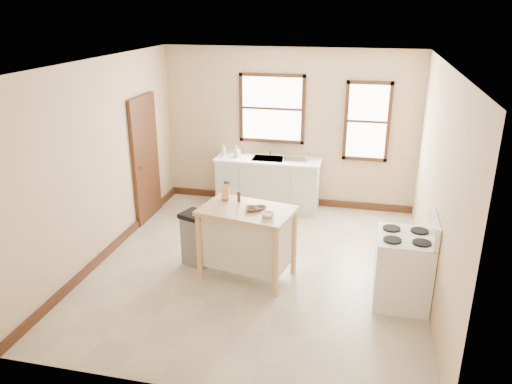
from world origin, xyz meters
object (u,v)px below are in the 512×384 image
at_px(soap_bottle_a, 224,150).
at_px(gas_stove, 404,259).
at_px(bowl_b, 260,208).
at_px(bowl_a, 251,209).
at_px(dish_rack, 296,157).
at_px(soap_bottle_b, 237,152).
at_px(bowl_c, 267,215).
at_px(pepper_grinder, 239,197).
at_px(kitchen_island, 247,243).
at_px(knife_block, 225,192).
at_px(trash_bin, 197,239).

xyz_separation_m(soap_bottle_a, gas_stove, (3.03, -2.64, -0.45)).
xyz_separation_m(bowl_b, gas_stove, (1.82, -0.22, -0.41)).
height_order(bowl_a, bowl_b, bowl_a).
relative_size(dish_rack, bowl_a, 2.42).
height_order(soap_bottle_b, dish_rack, soap_bottle_b).
xyz_separation_m(bowl_b, bowl_c, (0.14, -0.21, 0.01)).
relative_size(bowl_c, gas_stove, 0.15).
xyz_separation_m(pepper_grinder, bowl_b, (0.34, -0.20, -0.06)).
height_order(soap_bottle_a, dish_rack, soap_bottle_a).
bearing_deg(bowl_b, dish_rack, 87.69).
relative_size(soap_bottle_b, bowl_c, 1.16).
bearing_deg(bowl_c, gas_stove, -0.11).
height_order(dish_rack, pepper_grinder, pepper_grinder).
distance_m(kitchen_island, gas_stove, 2.01).
relative_size(soap_bottle_a, pepper_grinder, 1.45).
relative_size(bowl_a, bowl_c, 1.02).
bearing_deg(bowl_b, bowl_c, -57.36).
xyz_separation_m(knife_block, pepper_grinder, (0.20, -0.05, -0.03)).
bearing_deg(soap_bottle_a, dish_rack, 6.84).
distance_m(kitchen_island, bowl_b, 0.54).
distance_m(kitchen_island, knife_block, 0.74).
distance_m(soap_bottle_b, kitchen_island, 2.60).
bearing_deg(kitchen_island, dish_rack, 94.88).
height_order(soap_bottle_a, gas_stove, gas_stove).
height_order(pepper_grinder, trash_bin, pepper_grinder).
distance_m(soap_bottle_b, gas_stove, 3.84).
height_order(bowl_c, gas_stove, gas_stove).
relative_size(knife_block, pepper_grinder, 1.33).
xyz_separation_m(soap_bottle_a, trash_bin, (0.27, -2.29, -0.64)).
distance_m(bowl_b, trash_bin, 1.12).
xyz_separation_m(kitchen_island, trash_bin, (-0.76, 0.15, -0.10)).
distance_m(bowl_b, gas_stove, 1.88).
xyz_separation_m(kitchen_island, gas_stove, (1.99, -0.20, 0.09)).
distance_m(pepper_grinder, trash_bin, 0.89).
relative_size(bowl_a, gas_stove, 0.15).
distance_m(soap_bottle_b, trash_bin, 2.35).
xyz_separation_m(dish_rack, gas_stove, (1.72, -2.68, -0.39)).
bearing_deg(dish_rack, bowl_c, -80.06).
relative_size(pepper_grinder, bowl_b, 0.96).
xyz_separation_m(knife_block, trash_bin, (-0.40, -0.11, -0.69)).
relative_size(dish_rack, bowl_b, 2.74).
relative_size(kitchen_island, trash_bin, 1.54).
bearing_deg(kitchen_island, knife_block, 155.13).
height_order(bowl_c, trash_bin, bowl_c).
distance_m(bowl_a, bowl_c, 0.29).
bearing_deg(trash_bin, pepper_grinder, 26.02).
xyz_separation_m(dish_rack, bowl_a, (-0.21, -2.53, 0.02)).
bearing_deg(pepper_grinder, kitchen_island, -52.82).
bearing_deg(bowl_b, gas_stove, -6.79).
xyz_separation_m(pepper_grinder, bowl_c, (0.48, -0.41, -0.05)).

